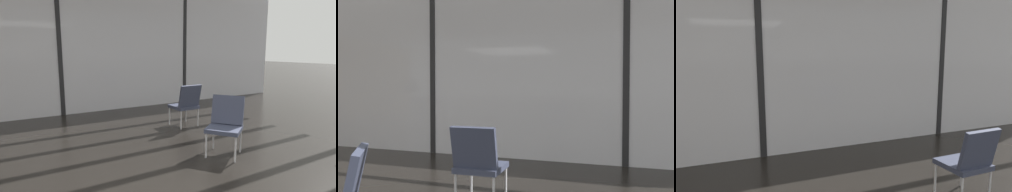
# 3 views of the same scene
# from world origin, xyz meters

# --- Properties ---
(glass_curtain_wall) EXTENTS (14.00, 0.08, 3.32)m
(glass_curtain_wall) POSITION_xyz_m (0.00, 5.20, 1.66)
(glass_curtain_wall) COLOR silver
(glass_curtain_wall) RESTS_ON ground
(window_mullion_1) EXTENTS (0.10, 0.12, 3.32)m
(window_mullion_1) POSITION_xyz_m (0.00, 5.20, 1.66)
(window_mullion_1) COLOR black
(window_mullion_1) RESTS_ON ground
(window_mullion_2) EXTENTS (0.10, 0.12, 3.32)m
(window_mullion_2) POSITION_xyz_m (3.50, 5.20, 1.66)
(window_mullion_2) COLOR black
(window_mullion_2) RESTS_ON ground
(parked_airplane) EXTENTS (13.01, 4.38, 4.38)m
(parked_airplane) POSITION_xyz_m (-1.10, 9.90, 2.19)
(parked_airplane) COLOR #B2BCD6
(parked_airplane) RESTS_ON ground
(lounge_chair_1) EXTENTS (0.71, 0.70, 0.87)m
(lounge_chair_1) POSITION_xyz_m (1.62, 1.26, 0.49)
(lounge_chair_1) COLOR #33384C
(lounge_chair_1) RESTS_ON ground
(lounge_chair_3) EXTENTS (0.49, 0.54, 0.87)m
(lounge_chair_3) POSITION_xyz_m (1.96, 2.81, 0.49)
(lounge_chair_3) COLOR #33384C
(lounge_chair_3) RESTS_ON ground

